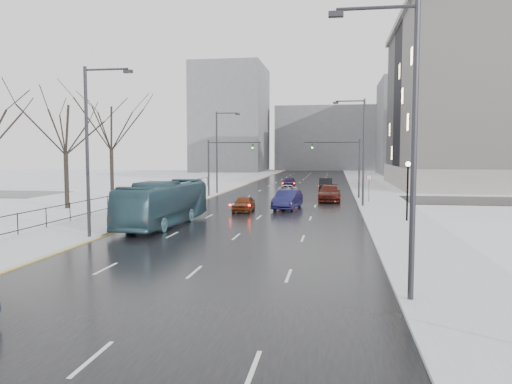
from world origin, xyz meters
The scene contains 26 objects.
road centered at (0.00, 60.00, 0.02)m, with size 16.00×150.00×0.04m, color black.
cross_road centered at (0.00, 48.00, 0.02)m, with size 130.00×10.00×0.04m, color black.
sidewalk_left centered at (-10.50, 60.00, 0.08)m, with size 5.00×150.00×0.16m, color silver.
sidewalk_right centered at (10.50, 60.00, 0.08)m, with size 5.00×150.00×0.16m, color silver.
park_strip centered at (-20.00, 60.00, 0.06)m, with size 14.00×150.00×0.12m, color white.
tree_park_d centered at (-17.80, 34.00, 0.00)m, with size 8.75×8.75×12.50m, color black, non-canonical shape.
tree_park_e centered at (-18.20, 44.00, 0.00)m, with size 9.45×9.45×13.50m, color black, non-canonical shape.
iron_fence centered at (-13.00, 30.00, 0.91)m, with size 0.06×70.00×1.30m.
streetlight_r_near centered at (8.17, 10.00, 5.62)m, with size 2.95×0.25×10.00m.
streetlight_r_mid centered at (8.17, 40.00, 5.62)m, with size 2.95×0.25×10.00m.
streetlight_l_near centered at (-8.17, 20.00, 5.62)m, with size 2.95×0.25×10.00m.
streetlight_l_far centered at (-8.17, 52.00, 5.62)m, with size 2.95×0.25×10.00m.
lamppost_r_mid centered at (11.00, 30.00, 2.94)m, with size 0.36×0.36×4.28m.
mast_signal_right centered at (7.33, 48.00, 4.11)m, with size 6.10×0.33×6.50m.
mast_signal_left centered at (-7.33, 48.00, 4.11)m, with size 6.10×0.33×6.50m.
no_uturn_sign centered at (9.20, 44.00, 2.30)m, with size 0.60×0.06×2.70m.
bldg_far_right centered at (28.00, 115.00, 11.00)m, with size 24.00×20.00×22.00m, color slate.
bldg_far_left centered at (-22.00, 125.00, 14.00)m, with size 18.00×22.00×28.00m, color slate.
bldg_far_center centered at (4.00, 140.00, 9.00)m, with size 30.00×18.00×18.00m, color slate.
bus centered at (-5.86, 25.78, 1.58)m, with size 2.59×11.06×3.08m, color #315360.
sedan_center_near centered at (-1.87, 34.65, 0.71)m, with size 1.58×3.94×1.34m, color #632911.
sedan_right_near centered at (1.65, 37.05, 0.88)m, with size 1.78×5.11×1.68m, color #171945.
sedan_right_cross centered at (0.50, 48.99, 0.72)m, with size 2.26×4.90×1.36m, color #BBB9BD.
sedan_right_far centered at (5.24, 45.08, 0.86)m, with size 2.30×5.66×1.64m, color #3F110A.
sedan_center_far centered at (-0.71, 64.20, 0.81)m, with size 1.82×4.53×1.54m, color #1C1236.
sedan_right_distant centered at (4.58, 59.84, 0.85)m, with size 1.71×4.90×1.61m, color black.
Camera 1 is at (5.85, -7.09, 5.10)m, focal length 35.00 mm.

